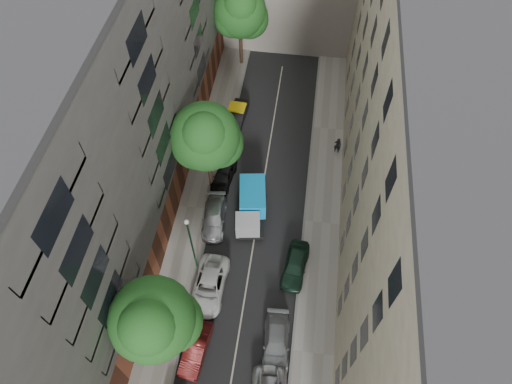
% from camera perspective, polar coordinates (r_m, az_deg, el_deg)
% --- Properties ---
extents(ground, '(120.00, 120.00, 0.00)m').
position_cam_1_polar(ground, '(39.48, 0.26, -2.99)').
color(ground, '#4C4C49').
rests_on(ground, ground).
extents(road_surface, '(8.00, 44.00, 0.02)m').
position_cam_1_polar(road_surface, '(39.47, 0.26, -2.98)').
color(road_surface, black).
rests_on(road_surface, ground).
extents(sidewalk_left, '(3.00, 44.00, 0.15)m').
position_cam_1_polar(sidewalk_left, '(40.18, -7.54, -1.98)').
color(sidewalk_left, gray).
rests_on(sidewalk_left, ground).
extents(sidewalk_right, '(3.00, 44.00, 0.15)m').
position_cam_1_polar(sidewalk_right, '(39.42, 8.22, -3.85)').
color(sidewalk_right, gray).
rests_on(sidewalk_right, ground).
extents(building_left, '(8.00, 44.00, 20.00)m').
position_cam_1_polar(building_left, '(34.23, -18.44, 8.31)').
color(building_left, '#454240').
rests_on(building_left, ground).
extents(building_right, '(8.00, 44.00, 20.00)m').
position_cam_1_polar(building_right, '(32.41, 20.03, 4.32)').
color(building_right, '#BFB595').
rests_on(building_right, ground).
extents(tarp_truck, '(2.85, 5.59, 2.46)m').
position_cam_1_polar(tarp_truck, '(38.44, -0.60, -1.69)').
color(tarp_truck, black).
rests_on(tarp_truck, ground).
extents(car_left_1, '(1.85, 4.25, 1.36)m').
position_cam_1_polar(car_left_1, '(34.36, -7.56, -18.88)').
color(car_left_1, '#4C100F').
rests_on(car_left_1, ground).
extents(car_left_2, '(2.53, 5.26, 1.45)m').
position_cam_1_polar(car_left_2, '(35.85, -5.89, -11.56)').
color(car_left_2, silver).
rests_on(car_left_2, ground).
extents(car_left_3, '(2.23, 4.73, 1.33)m').
position_cam_1_polar(car_left_3, '(38.77, -5.24, -3.18)').
color(car_left_3, '#AFAFB4').
rests_on(car_left_3, ground).
extents(car_left_4, '(2.14, 4.27, 1.40)m').
position_cam_1_polar(car_left_4, '(41.21, -4.05, 2.10)').
color(car_left_4, black).
rests_on(car_left_4, ground).
extents(car_left_5, '(1.83, 4.36, 1.40)m').
position_cam_1_polar(car_left_5, '(46.09, -2.34, 9.57)').
color(car_left_5, black).
rests_on(car_left_5, ground).
extents(car_right_1, '(2.14, 4.67, 1.32)m').
position_cam_1_polar(car_right_1, '(34.27, 2.55, -18.27)').
color(car_right_1, gray).
rests_on(car_right_1, ground).
extents(car_right_2, '(2.24, 4.53, 1.48)m').
position_cam_1_polar(car_right_2, '(36.50, 4.94, -9.09)').
color(car_right_2, black).
rests_on(car_right_2, ground).
extents(tree_near, '(5.42, 5.17, 9.94)m').
position_cam_1_polar(tree_near, '(28.68, -12.61, -15.57)').
color(tree_near, '#382619').
rests_on(tree_near, sidewalk_left).
extents(tree_mid, '(5.78, 5.57, 9.41)m').
position_cam_1_polar(tree_mid, '(36.44, -6.23, 6.60)').
color(tree_mid, '#382619').
rests_on(tree_mid, sidewalk_left).
extents(tree_far, '(5.55, 5.31, 9.20)m').
position_cam_1_polar(tree_far, '(49.22, -1.94, 21.40)').
color(tree_far, '#382619').
rests_on(tree_far, sidewalk_left).
extents(lamp_post, '(0.36, 0.36, 6.91)m').
position_cam_1_polar(lamp_post, '(33.60, -8.16, -5.97)').
color(lamp_post, '#17522F').
rests_on(lamp_post, sidewalk_left).
extents(pedestrian, '(0.74, 0.57, 1.80)m').
position_cam_1_polar(pedestrian, '(43.58, 10.16, 5.78)').
color(pedestrian, black).
rests_on(pedestrian, sidewalk_right).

